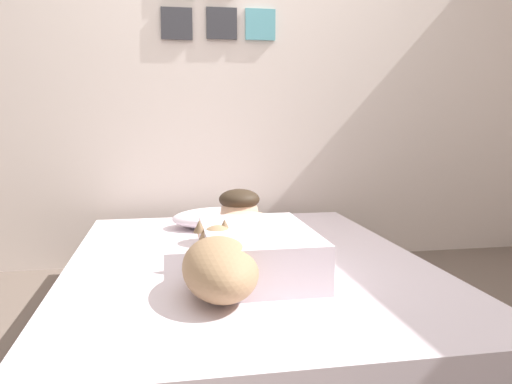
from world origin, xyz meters
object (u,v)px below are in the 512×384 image
(bed, at_px, (246,297))
(person_lying, at_px, (252,239))
(cell_phone, at_px, (314,273))
(pillow, at_px, (218,218))
(coffee_cup, at_px, (281,226))
(dog, at_px, (220,264))

(bed, height_order, person_lying, person_lying)
(bed, relative_size, cell_phone, 14.81)
(pillow, distance_m, person_lying, 0.75)
(cell_phone, bearing_deg, person_lying, 138.57)
(person_lying, relative_size, cell_phone, 6.57)
(person_lying, xyz_separation_m, coffee_cup, (0.25, 0.54, -0.07))
(bed, relative_size, dog, 3.61)
(bed, relative_size, pillow, 3.99)
(coffee_cup, height_order, cell_phone, coffee_cup)
(pillow, xyz_separation_m, cell_phone, (0.28, -0.93, -0.05))
(bed, bearing_deg, dog, -111.35)
(dog, xyz_separation_m, cell_phone, (0.39, 0.15, -0.10))
(pillow, xyz_separation_m, coffee_cup, (0.31, -0.20, -0.02))
(bed, xyz_separation_m, pillow, (-0.05, 0.67, 0.23))
(cell_phone, bearing_deg, coffee_cup, 87.42)
(pillow, xyz_separation_m, dog, (-0.11, -1.08, 0.05))
(dog, bearing_deg, cell_phone, 20.79)
(bed, xyz_separation_m, coffee_cup, (0.26, 0.46, 0.21))
(pillow, distance_m, cell_phone, 0.98)
(dog, bearing_deg, pillow, 84.23)
(pillow, height_order, coffee_cup, pillow)
(dog, bearing_deg, person_lying, 62.89)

